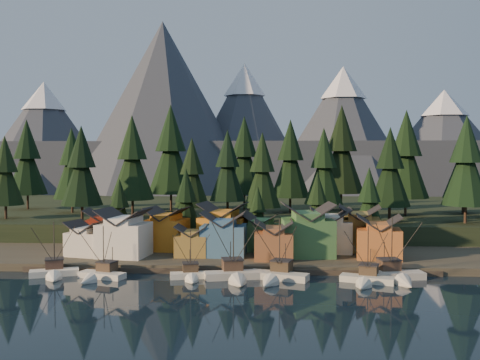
# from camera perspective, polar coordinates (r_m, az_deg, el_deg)

# --- Properties ---
(ground) EXTENTS (500.00, 500.00, 0.00)m
(ground) POSITION_cam_1_polar(r_m,az_deg,el_deg) (88.75, -1.94, -12.05)
(ground) COLOR black
(ground) RESTS_ON ground
(shore_strip) EXTENTS (400.00, 50.00, 1.50)m
(shore_strip) POSITION_cam_1_polar(r_m,az_deg,el_deg) (127.65, -0.38, -7.26)
(shore_strip) COLOR #3C372B
(shore_strip) RESTS_ON ground
(hillside) EXTENTS (420.00, 100.00, 6.00)m
(hillside) POSITION_cam_1_polar(r_m,az_deg,el_deg) (176.83, 0.58, -3.83)
(hillside) COLOR black
(hillside) RESTS_ON ground
(dock) EXTENTS (80.00, 4.00, 1.00)m
(dock) POSITION_cam_1_polar(r_m,az_deg,el_deg) (104.66, -1.15, -9.54)
(dock) COLOR #494034
(dock) RESTS_ON ground
(mountain_ridge) EXTENTS (560.00, 190.00, 90.00)m
(mountain_ridge) POSITION_cam_1_polar(r_m,az_deg,el_deg) (299.48, 0.78, 3.13)
(mountain_ridge) COLOR #454C59
(mountain_ridge) RESTS_ON ground
(boat_0) EXTENTS (9.52, 10.06, 11.27)m
(boat_0) POSITION_cam_1_polar(r_m,az_deg,el_deg) (106.19, -19.22, -8.55)
(boat_0) COLOR white
(boat_0) RESTS_ON ground
(boat_1) EXTENTS (9.40, 9.87, 10.69)m
(boat_1) POSITION_cam_1_polar(r_m,az_deg,el_deg) (101.85, -14.84, -9.06)
(boat_1) COLOR silver
(boat_1) RESTS_ON ground
(boat_2) EXTENTS (8.11, 8.61, 9.84)m
(boat_2) POSITION_cam_1_polar(r_m,az_deg,el_deg) (99.07, -5.24, -9.37)
(boat_2) COLOR white
(boat_2) RESTS_ON ground
(boat_3) EXTENTS (11.45, 12.05, 12.68)m
(boat_3) POSITION_cam_1_polar(r_m,az_deg,el_deg) (97.73, -0.54, -9.26)
(boat_3) COLOR beige
(boat_3) RESTS_ON ground
(boat_4) EXTENTS (11.62, 12.05, 12.15)m
(boat_4) POSITION_cam_1_polar(r_m,az_deg,el_deg) (97.51, 3.88, -9.39)
(boat_4) COLOR beige
(boat_4) RESTS_ON ground
(boat_5) EXTENTS (10.06, 10.51, 11.03)m
(boat_5) POSITION_cam_1_polar(r_m,az_deg,el_deg) (97.68, 13.32, -9.52)
(boat_5) COLOR beige
(boat_5) RESTS_ON ground
(boat_6) EXTENTS (12.00, 12.77, 12.60)m
(boat_6) POSITION_cam_1_polar(r_m,az_deg,el_deg) (101.40, 16.30, -8.98)
(boat_6) COLOR beige
(boat_6) RESTS_ON ground
(house_front_0) EXTENTS (8.70, 8.42, 7.25)m
(house_front_0) POSITION_cam_1_polar(r_m,az_deg,el_deg) (117.88, -16.04, -5.91)
(house_front_0) COLOR beige
(house_front_0) RESTS_ON shore_strip
(house_front_1) EXTENTS (10.83, 10.50, 9.96)m
(house_front_1) POSITION_cam_1_polar(r_m,az_deg,el_deg) (114.56, -12.27, -5.39)
(house_front_1) COLOR white
(house_front_1) RESTS_ON shore_strip
(house_front_2) EXTENTS (6.70, 6.75, 6.49)m
(house_front_2) POSITION_cam_1_polar(r_m,az_deg,el_deg) (113.35, -5.19, -6.36)
(house_front_2) COLOR olive
(house_front_2) RESTS_ON shore_strip
(house_front_3) EXTENTS (9.49, 9.08, 9.29)m
(house_front_3) POSITION_cam_1_polar(r_m,az_deg,el_deg) (113.29, -1.74, -5.60)
(house_front_3) COLOR #3B688D
(house_front_3) RESTS_ON shore_strip
(house_front_4) EXTENTS (7.75, 8.35, 7.87)m
(house_front_4) POSITION_cam_1_polar(r_m,az_deg,el_deg) (109.58, 3.58, -6.28)
(house_front_4) COLOR #965B35
(house_front_4) RESTS_ON shore_strip
(house_front_5) EXTENTS (11.21, 10.32, 11.10)m
(house_front_5) POSITION_cam_1_polar(r_m,az_deg,el_deg) (113.46, 7.21, -5.13)
(house_front_5) COLOR #3D6E3C
(house_front_5) RESTS_ON shore_strip
(house_front_6) EXTENTS (9.82, 9.41, 8.80)m
(house_front_6) POSITION_cam_1_polar(r_m,az_deg,el_deg) (113.81, 14.57, -5.77)
(house_front_6) COLOR #BA672F
(house_front_6) RESTS_ON shore_strip
(house_back_0) EXTENTS (8.93, 8.64, 8.90)m
(house_back_0) POSITION_cam_1_polar(r_m,az_deg,el_deg) (126.56, -14.33, -4.93)
(house_back_0) COLOR maroon
(house_back_0) RESTS_ON shore_strip
(house_back_1) EXTENTS (9.95, 10.03, 9.48)m
(house_back_1) POSITION_cam_1_polar(r_m,az_deg,el_deg) (121.36, -7.84, -5.05)
(house_back_1) COLOR orange
(house_back_1) RESTS_ON shore_strip
(house_back_2) EXTENTS (11.38, 10.72, 10.57)m
(house_back_2) POSITION_cam_1_polar(r_m,az_deg,el_deg) (119.67, -1.81, -4.85)
(house_back_2) COLOR orange
(house_back_2) RESTS_ON shore_strip
(house_back_3) EXTENTS (9.53, 8.82, 8.39)m
(house_back_3) POSITION_cam_1_polar(r_m,az_deg,el_deg) (119.53, 2.27, -5.42)
(house_back_3) COLOR #427B45
(house_back_3) RESTS_ON shore_strip
(house_back_4) EXTENTS (9.23, 8.89, 9.59)m
(house_back_4) POSITION_cam_1_polar(r_m,az_deg,el_deg) (119.03, 9.63, -5.18)
(house_back_4) COLOR white
(house_back_4) RESTS_ON shore_strip
(house_back_5) EXTENTS (10.10, 10.19, 10.01)m
(house_back_5) POSITION_cam_1_polar(r_m,az_deg,el_deg) (121.79, 12.61, -4.92)
(house_back_5) COLOR #AA873C
(house_back_5) RESTS_ON shore_strip
(tree_hill_0) EXTENTS (9.45, 9.45, 22.02)m
(tree_hill_0) POSITION_cam_1_polar(r_m,az_deg,el_deg) (154.21, -23.76, 0.66)
(tree_hill_0) COLOR #332319
(tree_hill_0) RESTS_ON hillside
(tree_hill_1) EXTENTS (10.72, 10.72, 24.96)m
(tree_hill_1) POSITION_cam_1_polar(r_m,az_deg,el_deg) (164.04, -17.50, 1.40)
(tree_hill_1) COLOR #332319
(tree_hill_1) RESTS_ON hillside
(tree_hill_2) EXTENTS (10.47, 10.47, 24.39)m
(tree_hill_2) POSITION_cam_1_polar(r_m,az_deg,el_deg) (141.83, -16.54, 1.16)
(tree_hill_2) COLOR #332319
(tree_hill_2) RESTS_ON hillside
(tree_hill_3) EXTENTS (12.00, 12.00, 27.96)m
(tree_hill_3) POSITION_cam_1_polar(r_m,az_deg,el_deg) (150.37, -11.42, 2.01)
(tree_hill_3) COLOR #332319
(tree_hill_3) RESTS_ON hillside
(tree_hill_4) EXTENTS (13.86, 13.86, 32.28)m
(tree_hill_4) POSITION_cam_1_polar(r_m,az_deg,el_deg) (163.32, -7.39, 2.90)
(tree_hill_4) COLOR #332319
(tree_hill_4) RESTS_ON hillside
(tree_hill_5) EXTENTS (9.13, 9.13, 21.28)m
(tree_hill_5) POSITION_cam_1_polar(r_m,az_deg,el_deg) (137.09, -5.15, 0.49)
(tree_hill_5) COLOR #332319
(tree_hill_5) RESTS_ON hillside
(tree_hill_6) EXTENTS (10.36, 10.36, 24.14)m
(tree_hill_6) POSITION_cam_1_polar(r_m,az_deg,el_deg) (151.10, -1.34, 1.27)
(tree_hill_6) COLOR #332319
(tree_hill_6) RESTS_ON hillside
(tree_hill_7) EXTENTS (9.68, 9.68, 22.55)m
(tree_hill_7) POSITION_cam_1_polar(r_m,az_deg,el_deg) (133.70, 2.39, 0.75)
(tree_hill_7) COLOR #332319
(tree_hill_7) RESTS_ON hillside
(tree_hill_8) EXTENTS (11.79, 11.79, 27.46)m
(tree_hill_8) POSITION_cam_1_polar(r_m,az_deg,el_deg) (157.78, 5.39, 1.97)
(tree_hill_8) COLOR #332319
(tree_hill_8) RESTS_ON hillside
(tree_hill_9) EXTENTS (10.34, 10.34, 24.08)m
(tree_hill_9) POSITION_cam_1_polar(r_m,az_deg,el_deg) (141.42, 8.92, 1.15)
(tree_hill_9) COLOR #332319
(tree_hill_9) RESTS_ON hillside
(tree_hill_10) EXTENTS (13.90, 13.90, 32.37)m
(tree_hill_10) POSITION_cam_1_polar(r_m,az_deg,el_deg) (167.17, 10.77, 2.88)
(tree_hill_10) COLOR #332319
(tree_hill_10) RESTS_ON hillside
(tree_hill_11) EXTENTS (10.27, 10.27, 23.92)m
(tree_hill_11) POSITION_cam_1_polar(r_m,az_deg,el_deg) (139.07, 15.70, 1.04)
(tree_hill_11) COLOR #332319
(tree_hill_11) RESTS_ON hillside
(tree_hill_12) EXTENTS (12.70, 12.70, 29.58)m
(tree_hill_12) POSITION_cam_1_polar(r_m,az_deg,el_deg) (156.46, 17.29, 2.29)
(tree_hill_12) COLOR #332319
(tree_hill_12) RESTS_ON hillside
(tree_hill_13) EXTENTS (11.44, 11.44, 26.66)m
(tree_hill_13) POSITION_cam_1_polar(r_m,az_deg,el_deg) (142.19, 22.98, 1.57)
(tree_hill_13) COLOR #332319
(tree_hill_13) RESTS_ON hillside
(tree_hill_14) EXTENTS (11.46, 11.46, 26.69)m
(tree_hill_14) POSITION_cam_1_polar(r_m,az_deg,el_deg) (167.48, 22.75, 1.67)
(tree_hill_14) COLOR #332319
(tree_hill_14) RESTS_ON hillside
(tree_hill_15) EXTENTS (12.54, 12.54, 29.22)m
(tree_hill_15) POSITION_cam_1_polar(r_m,az_deg,el_deg) (167.80, 0.46, 2.33)
(tree_hill_15) COLOR #332319
(tree_hill_15) RESTS_ON hillside
(tree_hill_16) EXTENTS (12.10, 12.10, 28.19)m
(tree_hill_16) POSITION_cam_1_polar(r_m,az_deg,el_deg) (180.19, -21.76, 1.98)
(tree_hill_16) COLOR #332319
(tree_hill_16) RESTS_ON hillside
(tree_shore_0) EXTENTS (6.73, 6.73, 15.67)m
(tree_shore_0) POSITION_cam_1_polar(r_m,az_deg,el_deg) (131.09, -12.71, -2.96)
(tree_shore_0) COLOR #332319
(tree_shore_0) RESTS_ON shore_strip
(tree_shore_1) EXTENTS (7.81, 7.81, 18.19)m
(tree_shore_1) POSITION_cam_1_polar(r_m,az_deg,el_deg) (127.58, -5.77, -2.44)
(tree_shore_1) COLOR #332319
(tree_shore_1) RESTS_ON shore_strip
(tree_shore_2) EXTENTS (6.05, 6.05, 14.09)m
(tree_shore_2) POSITION_cam_1_polar(r_m,az_deg,el_deg) (126.32, 1.89, -3.50)
(tree_shore_2) COLOR #332319
(tree_shore_2) RESTS_ON shore_strip
(tree_shore_3) EXTENTS (7.46, 7.46, 17.37)m
(tree_shore_3) POSITION_cam_1_polar(r_m,az_deg,el_deg) (126.65, 8.24, -2.69)
(tree_shore_3) COLOR #332319
(tree_shore_3) RESTS_ON shore_strip
(tree_shore_4) EXTENTS (7.93, 7.93, 18.47)m
(tree_shore_4) POSITION_cam_1_polar(r_m,az_deg,el_deg) (128.26, 13.59, -2.40)
(tree_shore_4) COLOR #332319
(tree_shore_4) RESTS_ON shore_strip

